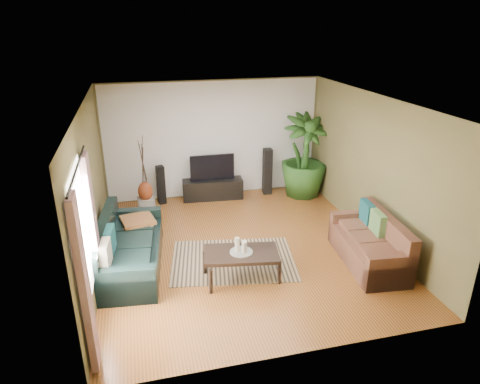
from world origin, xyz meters
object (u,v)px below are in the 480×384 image
object	(u,v)px
potted_plant	(304,156)
sofa_right	(369,240)
speaker_right	(267,171)
pedestal	(147,205)
vase	(145,191)
side_table	(139,233)
coffee_table	(241,265)
television	(212,167)
tv_stand	(213,189)
speaker_left	(161,185)
sofa_left	(130,244)

from	to	relation	value
potted_plant	sofa_right	bearing A→B (deg)	-91.09
speaker_right	pedestal	xyz separation A→B (m)	(-2.88, -0.45, -0.39)
vase	side_table	size ratio (longest dim) A/B	0.74
coffee_table	side_table	distance (m)	2.14
television	side_table	size ratio (longest dim) A/B	1.74
vase	tv_stand	bearing A→B (deg)	16.20
speaker_left	vase	distance (m)	0.58
coffee_table	vase	size ratio (longest dim) A/B	2.71
television	potted_plant	world-z (taller)	potted_plant
sofa_left	coffee_table	bearing A→B (deg)	-108.96
speaker_right	vase	distance (m)	2.92
speaker_right	side_table	world-z (taller)	speaker_right
potted_plant	speaker_right	bearing A→B (deg)	160.00
coffee_table	vase	world-z (taller)	vase
speaker_left	side_table	xyz separation A→B (m)	(-0.55, -1.98, -0.15)
television	speaker_left	distance (m)	1.23
potted_plant	vase	xyz separation A→B (m)	(-3.67, -0.16, -0.47)
television	speaker_right	distance (m)	1.35
television	coffee_table	bearing A→B (deg)	-92.87
coffee_table	potted_plant	xyz separation A→B (m)	(2.30, 3.14, 0.73)
tv_stand	television	bearing A→B (deg)	0.00
television	vase	distance (m)	1.63
tv_stand	vase	world-z (taller)	vase
tv_stand	pedestal	world-z (taller)	tv_stand
sofa_right	side_table	xyz separation A→B (m)	(-3.81, 1.50, -0.13)
potted_plant	side_table	distance (m)	4.27
sofa_left	potted_plant	size ratio (longest dim) A/B	1.17
speaker_left	vase	bearing A→B (deg)	-141.96
speaker_right	side_table	bearing A→B (deg)	-142.97
coffee_table	television	world-z (taller)	television
tv_stand	vase	distance (m)	1.63
television	side_table	distance (m)	2.68
tv_stand	side_table	bearing A→B (deg)	-126.69
tv_stand	television	distance (m)	0.53
sofa_left	speaker_left	xyz separation A→B (m)	(0.71, 2.62, 0.02)
sofa_right	television	bearing A→B (deg)	-143.54
tv_stand	speaker_right	world-z (taller)	speaker_right
tv_stand	side_table	distance (m)	2.63
speaker_left	pedestal	xyz separation A→B (m)	(-0.36, -0.45, -0.28)
sofa_right	vase	bearing A→B (deg)	-124.19
side_table	vase	bearing A→B (deg)	82.82
tv_stand	pedestal	bearing A→B (deg)	-159.11
sofa_right	tv_stand	size ratio (longest dim) A/B	1.27
coffee_table	vase	distance (m)	3.29
sofa_right	speaker_right	size ratio (longest dim) A/B	1.59
tv_stand	potted_plant	world-z (taller)	potted_plant
tv_stand	potted_plant	xyz separation A→B (m)	(2.12, -0.29, 0.74)
sofa_right	side_table	distance (m)	4.09
coffee_table	pedestal	size ratio (longest dim) A/B	3.47
sofa_left	television	distance (m)	3.25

